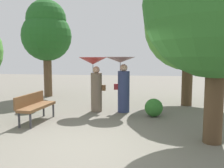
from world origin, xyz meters
TOP-DOWN VIEW (x-y plane):
  - ground_plane at (0.00, 0.00)m, footprint 40.00×40.00m
  - person_left at (-0.54, 3.41)m, footprint 0.99×0.99m
  - person_right at (0.42, 3.47)m, footprint 1.05×1.05m
  - park_bench at (-1.98, 1.78)m, footprint 0.60×1.53m
  - tree_near_left at (-3.49, 6.30)m, footprint 2.34×2.34m
  - tree_mid_right at (2.82, 5.02)m, footprint 3.41×3.41m
  - bush_path_left at (-2.78, 3.00)m, footprint 0.61×0.61m
  - bush_path_right at (1.50, 2.95)m, footprint 0.58×0.58m

SIDE VIEW (x-z plane):
  - ground_plane at x=0.00m, z-range 0.00..0.00m
  - bush_path_right at x=1.50m, z-range 0.00..0.58m
  - bush_path_left at x=-2.78m, z-range 0.00..0.61m
  - park_bench at x=-1.98m, z-range 0.10..0.93m
  - person_right at x=0.42m, z-range 0.29..2.21m
  - person_left at x=-0.54m, z-range 0.33..2.23m
  - tree_near_left at x=-3.49m, z-range 0.81..5.40m
  - tree_mid_right at x=2.82m, z-range 0.71..5.98m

